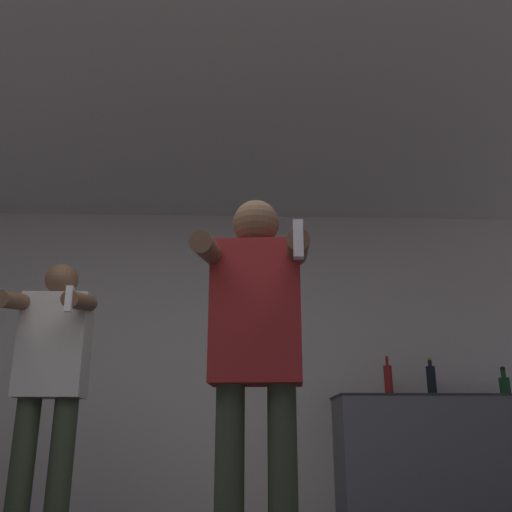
{
  "coord_description": "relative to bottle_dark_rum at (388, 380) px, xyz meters",
  "views": [
    {
      "loc": [
        0.4,
        -1.8,
        0.57
      ],
      "look_at": [
        0.48,
        0.51,
        1.33
      ],
      "focal_mm": 40.0,
      "sensor_mm": 36.0,
      "label": 1
    }
  ],
  "objects": [
    {
      "name": "wall_back",
      "position": [
        -1.62,
        0.27,
        0.23
      ],
      "size": [
        7.0,
        0.06,
        2.55
      ],
      "color": "silver",
      "rests_on": "ground_plane"
    },
    {
      "name": "ceiling_slab",
      "position": [
        -1.62,
        -1.3,
        1.53
      ],
      "size": [
        7.0,
        3.59,
        0.05
      ],
      "color": "silver",
      "rests_on": "wall_back"
    },
    {
      "name": "counter",
      "position": [
        0.33,
        -0.02,
        -0.59
      ],
      "size": [
        1.56,
        0.55,
        0.92
      ],
      "color": "slate",
      "rests_on": "ground_plane"
    },
    {
      "name": "bottle_dark_rum",
      "position": [
        0.0,
        0.0,
        0.0
      ],
      "size": [
        0.07,
        0.07,
        0.32
      ],
      "color": "maroon",
      "rests_on": "counter"
    },
    {
      "name": "bottle_red_label",
      "position": [
        0.35,
        -0.0,
        0.0
      ],
      "size": [
        0.07,
        0.07,
        0.31
      ],
      "color": "black",
      "rests_on": "counter"
    },
    {
      "name": "bottle_short_whiskey",
      "position": [
        0.95,
        0.0,
        -0.04
      ],
      "size": [
        0.09,
        0.09,
        0.24
      ],
      "color": "#194723",
      "rests_on": "counter"
    },
    {
      "name": "person_woman_foreground",
      "position": [
        -1.15,
        -2.33,
        -0.09
      ],
      "size": [
        0.47,
        0.55,
        1.58
      ],
      "color": "#38422D",
      "rests_on": "ground_plane"
    },
    {
      "name": "person_man_side",
      "position": [
        -2.3,
        -1.27,
        -0.11
      ],
      "size": [
        0.47,
        0.52,
        1.61
      ],
      "color": "#38422D",
      "rests_on": "ground_plane"
    }
  ]
}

